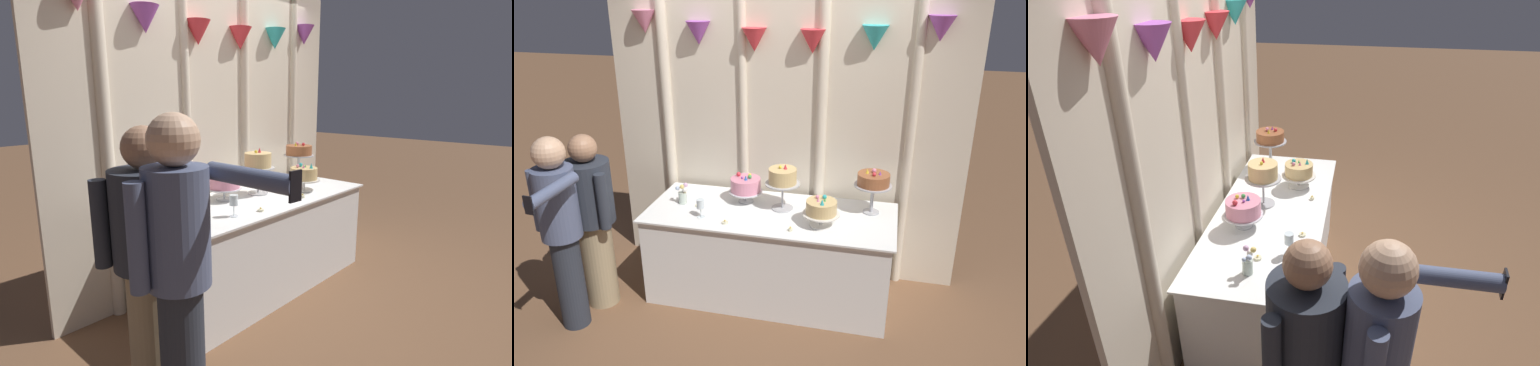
% 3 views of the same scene
% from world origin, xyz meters
% --- Properties ---
extents(ground_plane, '(24.00, 24.00, 0.00)m').
position_xyz_m(ground_plane, '(0.00, 0.00, 0.00)').
color(ground_plane, brown).
extents(draped_curtain, '(3.08, 0.21, 2.61)m').
position_xyz_m(draped_curtain, '(-0.02, 0.59, 1.40)').
color(draped_curtain, beige).
rests_on(draped_curtain, ground_plane).
extents(cake_table, '(2.03, 0.83, 0.78)m').
position_xyz_m(cake_table, '(0.00, 0.10, 0.39)').
color(cake_table, white).
rests_on(cake_table, ground_plane).
extents(cake_display_leftmost, '(0.28, 0.28, 0.26)m').
position_xyz_m(cake_display_leftmost, '(-0.25, 0.26, 0.93)').
color(cake_display_leftmost, silver).
rests_on(cake_display_leftmost, cake_table).
extents(cake_display_midleft, '(0.28, 0.28, 0.40)m').
position_xyz_m(cake_display_midleft, '(0.08, 0.19, 1.05)').
color(cake_display_midleft, '#B2B2B7').
rests_on(cake_display_midleft, cake_table).
extents(cake_display_midright, '(0.29, 0.29, 0.25)m').
position_xyz_m(cake_display_midright, '(0.44, -0.04, 0.92)').
color(cake_display_midright, silver).
rests_on(cake_display_midright, cake_table).
extents(cake_display_rightmost, '(0.30, 0.30, 0.38)m').
position_xyz_m(cake_display_rightmost, '(0.80, 0.29, 1.06)').
color(cake_display_rightmost, '#B2B2B7').
rests_on(cake_display_rightmost, cake_table).
extents(wine_glass, '(0.06, 0.06, 0.16)m').
position_xyz_m(wine_glass, '(-0.52, -0.12, 0.89)').
color(wine_glass, silver).
rests_on(wine_glass, cake_table).
extents(flower_vase, '(0.11, 0.09, 0.19)m').
position_xyz_m(flower_vase, '(-0.76, 0.09, 0.87)').
color(flower_vase, '#B2C1B2').
rests_on(flower_vase, cake_table).
extents(tealight_far_left, '(0.05, 0.05, 0.03)m').
position_xyz_m(tealight_far_left, '(-0.61, 0.07, 0.79)').
color(tealight_far_left, beige).
rests_on(tealight_far_left, cake_table).
extents(tealight_near_left, '(0.05, 0.05, 0.03)m').
position_xyz_m(tealight_near_left, '(-0.30, -0.18, 0.79)').
color(tealight_near_left, beige).
rests_on(tealight_near_left, cake_table).
extents(tealight_near_right, '(0.04, 0.04, 0.04)m').
position_xyz_m(tealight_near_right, '(0.22, -0.18, 0.79)').
color(tealight_near_right, beige).
rests_on(tealight_near_right, cake_table).
extents(guest_man_dark_suit, '(0.50, 0.50, 1.48)m').
position_xyz_m(guest_man_dark_suit, '(-1.35, -0.35, 0.80)').
color(guest_man_dark_suit, '#9E8966').
rests_on(guest_man_dark_suit, ground_plane).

